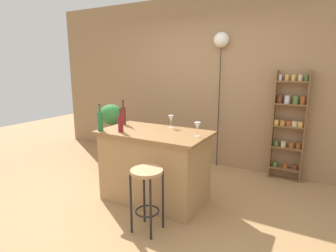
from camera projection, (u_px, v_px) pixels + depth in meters
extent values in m
plane|color=#A37A4C|center=(142.00, 209.00, 3.29)|extent=(12.00, 12.00, 0.00)
cube|color=#997551|center=(206.00, 82.00, 4.65)|extent=(6.40, 0.10, 2.80)
cube|color=#A87F51|center=(155.00, 167.00, 3.45)|extent=(1.23, 0.70, 0.85)
cube|color=olive|center=(154.00, 133.00, 3.36)|extent=(1.34, 0.76, 0.04)
cylinder|color=black|center=(131.00, 204.00, 2.76)|extent=(0.02, 0.02, 0.63)
cylinder|color=black|center=(151.00, 210.00, 2.65)|extent=(0.02, 0.02, 0.63)
cylinder|color=black|center=(144.00, 195.00, 2.96)|extent=(0.02, 0.02, 0.63)
cylinder|color=black|center=(163.00, 200.00, 2.85)|extent=(0.02, 0.02, 0.63)
torus|color=black|center=(147.00, 211.00, 2.83)|extent=(0.25, 0.25, 0.02)
cylinder|color=tan|center=(147.00, 171.00, 2.73)|extent=(0.33, 0.33, 0.03)
cube|color=brown|center=(273.00, 125.00, 4.11)|extent=(0.02, 0.14, 1.62)
cube|color=brown|center=(305.00, 128.00, 3.90)|extent=(0.02, 0.14, 1.62)
cube|color=brown|center=(285.00, 168.00, 4.14)|extent=(0.41, 0.14, 0.02)
cylinder|color=#4C7033|center=(275.00, 164.00, 4.20)|extent=(0.07, 0.07, 0.07)
cylinder|color=#994C23|center=(285.00, 165.00, 4.14)|extent=(0.07, 0.07, 0.07)
cylinder|color=brown|center=(295.00, 167.00, 4.07)|extent=(0.07, 0.07, 0.07)
cube|color=brown|center=(286.00, 148.00, 4.07)|extent=(0.41, 0.14, 0.02)
cylinder|color=#4C7033|center=(276.00, 143.00, 4.14)|extent=(0.07, 0.07, 0.08)
cylinder|color=beige|center=(283.00, 144.00, 4.08)|extent=(0.07, 0.07, 0.08)
cylinder|color=#994C23|center=(291.00, 145.00, 4.04)|extent=(0.07, 0.07, 0.08)
cylinder|color=#994C23|center=(299.00, 146.00, 3.99)|extent=(0.07, 0.07, 0.08)
cube|color=brown|center=(289.00, 126.00, 4.00)|extent=(0.41, 0.14, 0.02)
cylinder|color=gold|center=(276.00, 122.00, 4.07)|extent=(0.08, 0.08, 0.08)
cylinder|color=#AD7A38|center=(283.00, 123.00, 4.02)|extent=(0.08, 0.08, 0.08)
cylinder|color=#994C23|center=(289.00, 123.00, 3.99)|extent=(0.08, 0.08, 0.08)
cylinder|color=beige|center=(295.00, 124.00, 3.95)|extent=(0.08, 0.08, 0.08)
cylinder|color=gold|center=(301.00, 124.00, 3.91)|extent=(0.08, 0.08, 0.08)
cube|color=brown|center=(291.00, 104.00, 3.93)|extent=(0.41, 0.14, 0.02)
cylinder|color=brown|center=(280.00, 99.00, 4.00)|extent=(0.07, 0.07, 0.12)
cylinder|color=silver|center=(287.00, 100.00, 3.94)|extent=(0.07, 0.07, 0.12)
cylinder|color=#4C7033|center=(296.00, 100.00, 3.89)|extent=(0.07, 0.07, 0.12)
cylinder|color=#994C23|center=(303.00, 100.00, 3.85)|extent=(0.07, 0.07, 0.12)
cube|color=brown|center=(293.00, 81.00, 3.86)|extent=(0.41, 0.14, 0.02)
cylinder|color=silver|center=(280.00, 78.00, 3.94)|extent=(0.05, 0.05, 0.09)
cylinder|color=gold|center=(287.00, 78.00, 3.90)|extent=(0.05, 0.05, 0.09)
cylinder|color=gold|center=(293.00, 78.00, 3.85)|extent=(0.05, 0.05, 0.09)
cylinder|color=beige|center=(300.00, 78.00, 3.81)|extent=(0.05, 0.05, 0.09)
cylinder|color=#4C7033|center=(306.00, 78.00, 3.78)|extent=(0.05, 0.05, 0.09)
cylinder|color=#2D2823|center=(114.00, 158.00, 4.57)|extent=(0.35, 0.35, 0.36)
cylinder|color=#514C47|center=(113.00, 140.00, 4.51)|extent=(0.31, 0.31, 0.25)
cylinder|color=brown|center=(112.00, 128.00, 4.47)|extent=(0.03, 0.03, 0.16)
ellipsoid|color=#2D7033|center=(112.00, 114.00, 4.42)|extent=(0.40, 0.36, 0.32)
cylinder|color=#5B2319|center=(123.00, 116.00, 3.73)|extent=(0.07, 0.07, 0.23)
cylinder|color=#5B2319|center=(123.00, 104.00, 3.70)|extent=(0.03, 0.03, 0.09)
cylinder|color=black|center=(123.00, 100.00, 3.69)|extent=(0.03, 0.03, 0.01)
cylinder|color=maroon|center=(121.00, 124.00, 3.30)|extent=(0.06, 0.06, 0.20)
cylinder|color=maroon|center=(120.00, 113.00, 3.27)|extent=(0.02, 0.02, 0.08)
cylinder|color=black|center=(120.00, 109.00, 3.26)|extent=(0.03, 0.03, 0.01)
cylinder|color=#236638|center=(100.00, 122.00, 3.35)|extent=(0.07, 0.07, 0.23)
cylinder|color=#236638|center=(99.00, 109.00, 3.32)|extent=(0.03, 0.03, 0.09)
cylinder|color=black|center=(99.00, 104.00, 3.31)|extent=(0.03, 0.03, 0.01)
cylinder|color=silver|center=(171.00, 128.00, 3.54)|extent=(0.06, 0.06, 0.00)
cylinder|color=silver|center=(171.00, 125.00, 3.53)|extent=(0.01, 0.01, 0.07)
cone|color=silver|center=(171.00, 119.00, 3.51)|extent=(0.07, 0.07, 0.08)
cylinder|color=silver|center=(197.00, 136.00, 3.11)|extent=(0.06, 0.06, 0.00)
cylinder|color=silver|center=(197.00, 133.00, 3.10)|extent=(0.01, 0.01, 0.07)
cone|color=silver|center=(197.00, 126.00, 3.09)|extent=(0.07, 0.07, 0.08)
cylinder|color=black|center=(219.00, 106.00, 4.50)|extent=(0.01, 0.01, 2.07)
sphere|color=white|center=(221.00, 40.00, 4.28)|extent=(0.24, 0.24, 0.24)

